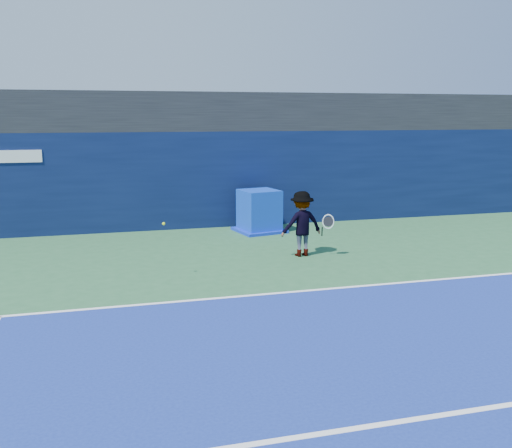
% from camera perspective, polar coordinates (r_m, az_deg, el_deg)
% --- Properties ---
extents(ground, '(80.00, 80.00, 0.00)m').
position_cam_1_polar(ground, '(8.77, 7.20, -12.81)').
color(ground, '#295B35').
rests_on(ground, ground).
extents(baseline, '(24.00, 0.10, 0.01)m').
position_cam_1_polar(baseline, '(11.41, 1.45, -6.99)').
color(baseline, white).
rests_on(baseline, ground).
extents(service_line, '(24.00, 0.10, 0.01)m').
position_cam_1_polar(service_line, '(7.15, 13.61, -18.74)').
color(service_line, white).
rests_on(service_line, ground).
extents(stadium_band, '(36.00, 3.00, 1.20)m').
position_cam_1_polar(stadium_band, '(19.16, -5.92, 11.09)').
color(stadium_band, black).
rests_on(stadium_band, back_wall_assembly).
extents(back_wall_assembly, '(36.00, 1.03, 3.00)m').
position_cam_1_polar(back_wall_assembly, '(18.28, -5.29, 4.52)').
color(back_wall_assembly, '#0A1539').
rests_on(back_wall_assembly, ground).
extents(equipment_cart, '(1.57, 1.57, 1.28)m').
position_cam_1_polar(equipment_cart, '(17.32, 0.33, 1.14)').
color(equipment_cart, '#0D35BA').
rests_on(equipment_cart, ground).
extents(tennis_player, '(1.29, 0.73, 1.64)m').
position_cam_1_polar(tennis_player, '(14.33, 4.60, 0.03)').
color(tennis_player, white).
rests_on(tennis_player, ground).
extents(tennis_ball, '(0.07, 0.07, 0.07)m').
position_cam_1_polar(tennis_ball, '(12.36, -9.22, 0.04)').
color(tennis_ball, '#C2DE18').
rests_on(tennis_ball, ground).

